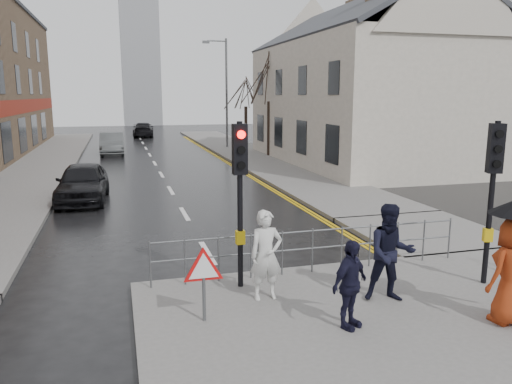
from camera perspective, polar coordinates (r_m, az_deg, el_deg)
ground at (r=10.38m, az=-2.60°, el=-11.90°), size 120.00×120.00×0.00m
near_pavement at (r=8.72m, az=23.86°, el=-17.10°), size 10.00×9.00×0.14m
left_pavement at (r=32.86m, az=-23.16°, el=3.19°), size 4.00×44.00×0.14m
right_pavement at (r=35.61m, az=-1.48°, el=4.62°), size 4.00×40.00×0.14m
pavement_bridge_right at (r=15.56m, az=18.78°, el=-4.37°), size 4.00×4.20×0.14m
building_right_cream at (r=30.77m, az=12.01°, el=12.17°), size 9.00×16.40×10.10m
church_tower at (r=71.59m, az=-13.09°, el=14.72°), size 5.00×5.00×18.00m
traffic_signal_near_left at (r=9.93m, az=-1.85°, el=1.84°), size 0.28×0.27×3.40m
traffic_signal_near_right at (r=11.20m, az=25.49°, el=1.82°), size 0.34×0.33×3.40m
guard_railing_front at (r=11.19m, az=6.48°, el=-5.57°), size 7.14×0.04×1.00m
warning_sign at (r=8.76m, az=-6.02°, el=-9.08°), size 0.80×0.07×1.35m
street_lamp at (r=38.17m, az=-3.66°, el=12.00°), size 1.83×0.25×8.00m
tree_near at (r=32.79m, az=1.53°, el=12.93°), size 2.40×2.40×6.58m
tree_far at (r=40.61m, az=-1.18°, el=11.56°), size 2.40×2.40×5.64m
pedestrian_a at (r=9.65m, az=1.16°, el=-7.23°), size 0.65×0.44×1.76m
pedestrian_b at (r=9.89m, az=15.13°, el=-6.75°), size 1.09×0.95×1.90m
pedestrian_d at (r=8.67m, az=10.68°, el=-10.35°), size 0.97×0.77×1.54m
car_parked at (r=20.28m, az=-19.21°, el=1.05°), size 2.01×4.48×1.49m
car_mid at (r=36.06m, az=-16.14°, el=5.34°), size 1.58×4.51×1.48m
car_far at (r=50.63m, az=-12.76°, el=6.96°), size 2.28×4.90×1.38m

